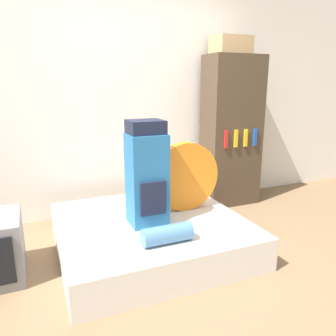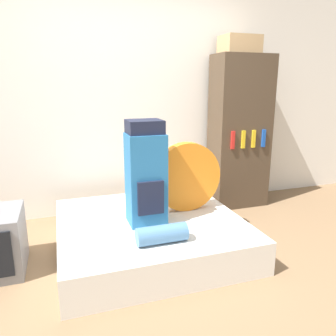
# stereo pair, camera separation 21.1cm
# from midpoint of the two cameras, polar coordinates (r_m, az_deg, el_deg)

# --- Properties ---
(ground_plane) EXTENTS (16.00, 16.00, 0.00)m
(ground_plane) POSITION_cam_midpoint_polar(r_m,az_deg,el_deg) (2.58, -2.41, -19.56)
(ground_plane) COLOR #846647
(wall_back) EXTENTS (8.00, 0.05, 2.60)m
(wall_back) POSITION_cam_midpoint_polar(r_m,az_deg,el_deg) (3.71, -11.69, 11.95)
(wall_back) COLOR white
(wall_back) RESTS_ON ground_plane
(bed) EXTENTS (1.57, 1.50, 0.28)m
(bed) POSITION_cam_midpoint_polar(r_m,az_deg,el_deg) (3.00, -5.17, -11.34)
(bed) COLOR silver
(bed) RESTS_ON ground_plane
(backpack) EXTENTS (0.31, 0.30, 0.88)m
(backpack) POSITION_cam_midpoint_polar(r_m,az_deg,el_deg) (2.73, -5.91, -1.21)
(backpack) COLOR #23669E
(backpack) RESTS_ON bed
(tent_bag) EXTENTS (0.65, 0.10, 0.65)m
(tent_bag) POSITION_cam_midpoint_polar(r_m,az_deg,el_deg) (3.05, 1.01, -1.49)
(tent_bag) COLOR orange
(tent_bag) RESTS_ON bed
(sleeping_roll) EXTENTS (0.39, 0.14, 0.14)m
(sleeping_roll) POSITION_cam_midpoint_polar(r_m,az_deg,el_deg) (2.49, -2.62, -11.49)
(sleeping_roll) COLOR teal
(sleeping_roll) RESTS_ON bed
(bookshelf) EXTENTS (0.66, 0.40, 1.77)m
(bookshelf) POSITION_cam_midpoint_polar(r_m,az_deg,el_deg) (4.00, 9.47, 6.20)
(bookshelf) COLOR #473828
(bookshelf) RESTS_ON ground_plane
(cardboard_box) EXTENTS (0.41, 0.30, 0.20)m
(cardboard_box) POSITION_cam_midpoint_polar(r_m,az_deg,el_deg) (3.99, 9.31, 20.34)
(cardboard_box) COLOR tan
(cardboard_box) RESTS_ON bookshelf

